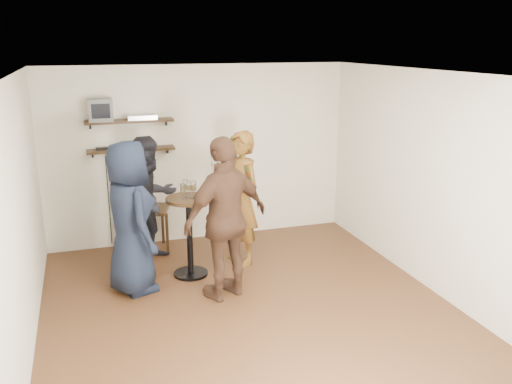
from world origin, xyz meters
The scene contains 18 objects.
room centered at (0.00, 0.00, 1.30)m, with size 4.58×5.08×2.68m.
shelf_upper centered at (-1.00, 2.38, 1.85)m, with size 1.20×0.25×0.04m, color black.
shelf_lower centered at (-1.00, 2.38, 1.45)m, with size 1.20×0.25×0.04m, color black.
crt_monitor centered at (-1.37, 2.38, 2.02)m, with size 0.32×0.30×0.30m, color #59595B.
dvd_deck centered at (-0.83, 2.38, 1.90)m, with size 0.40×0.24×0.06m, color silver.
radio centered at (-0.99, 2.38, 1.52)m, with size 0.22×0.10×0.10m, color black.
power_strip centered at (-1.32, 2.42, 1.48)m, with size 0.30×0.05×0.03m, color black.
side_table centered at (-0.82, 2.20, 0.53)m, with size 0.66×0.66×0.63m.
vase_lilies centered at (-0.82, 2.20, 0.92)m, with size 0.19×0.19×0.92m.
drinks_table centered at (-0.44, 1.16, 0.67)m, with size 0.57×0.57×1.04m.
wine_glass_fl centered at (-0.51, 1.12, 1.17)m, with size 0.06×0.06×0.19m.
wine_glass_fr centered at (-0.38, 1.11, 1.19)m, with size 0.07×0.07×0.22m.
wine_glass_bl centered at (-0.46, 1.21, 1.18)m, with size 0.07×0.07×0.21m.
wine_glass_br centered at (-0.42, 1.17, 1.17)m, with size 0.07×0.07×0.20m.
person_plaid centered at (0.30, 1.38, 0.90)m, with size 0.66×0.43×1.80m, color #B13014.
person_dark centered at (-0.83, 1.83, 0.86)m, with size 0.84×0.65×1.72m, color black.
person_navy centered at (-1.18, 0.94, 0.91)m, with size 0.89×0.58×1.83m, color black.
person_brown centered at (-0.15, 0.45, 0.96)m, with size 1.12×0.47×1.91m, color #462C1E.
Camera 1 is at (-1.63, -5.24, 2.92)m, focal length 38.00 mm.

